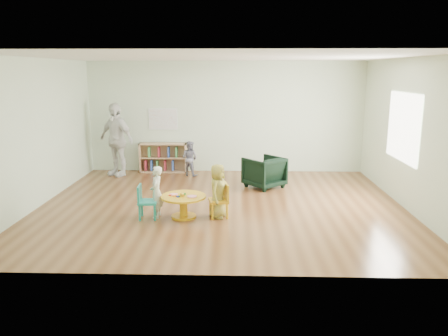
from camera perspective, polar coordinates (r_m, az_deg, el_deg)
name	(u,v)px	position (r m, az deg, el deg)	size (l,w,h in m)	color
room	(222,107)	(8.17, -0.30, 7.92)	(7.10, 7.00, 2.80)	brown
activity_table	(184,202)	(7.79, -5.31, -4.48)	(0.80, 0.80, 0.44)	gold
kid_chair_left	(145,201)	(7.81, -10.25, -4.23)	(0.34, 0.34, 0.61)	teal
kid_chair_right	(221,199)	(7.75, -0.38, -4.11)	(0.39, 0.39, 0.61)	gold
bookshelf	(163,158)	(11.37, -7.98, 1.34)	(1.20, 0.30, 0.75)	tan
alphabet_poster	(163,119)	(11.34, -7.96, 6.35)	(0.74, 0.01, 0.54)	white
armchair	(264,172)	(9.77, 5.27, -0.54)	(0.74, 0.76, 0.70)	black
child_left	(157,192)	(7.81, -8.81, -3.12)	(0.34, 0.22, 0.92)	silver
child_right	(218,191)	(7.71, -0.83, -3.02)	(0.47, 0.31, 0.97)	#FFFB1C
toddler	(190,158)	(10.85, -4.50, 1.26)	(0.42, 0.33, 0.87)	#18193C
adult_caretaker	(116,140)	(11.11, -13.91, 3.63)	(1.05, 0.44, 1.80)	white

